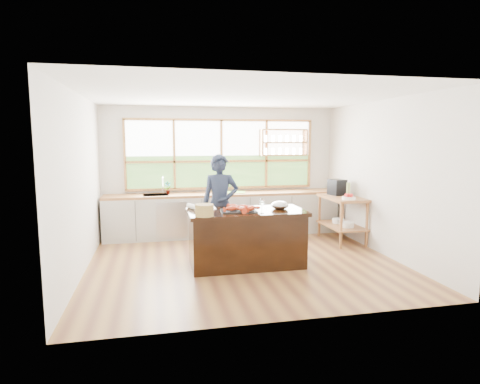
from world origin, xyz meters
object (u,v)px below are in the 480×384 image
object	(u,v)px
island	(246,238)
cook	(220,205)
espresso_machine	(337,187)
wicker_basket	(204,210)

from	to	relation	value
island	cook	world-z (taller)	cook
cook	espresso_machine	world-z (taller)	cook
espresso_machine	wicker_basket	xyz separation A→B (m)	(-2.90, -1.70, -0.07)
island	espresso_machine	bearing A→B (deg)	31.73
espresso_machine	wicker_basket	size ratio (longest dim) A/B	1.15
cook	wicker_basket	size ratio (longest dim) A/B	6.43
island	espresso_machine	distance (m)	2.64
cook	espresso_machine	xyz separation A→B (m)	(2.49, 0.60, 0.18)
cook	espresso_machine	bearing A→B (deg)	22.33
wicker_basket	island	bearing A→B (deg)	25.94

